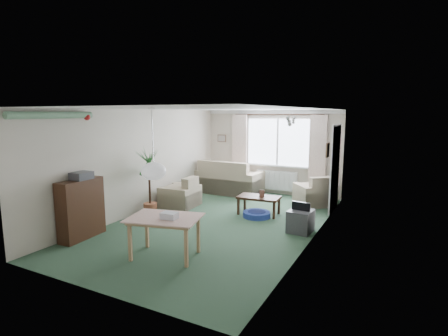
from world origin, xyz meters
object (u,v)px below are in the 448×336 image
at_px(sofa, 229,176).
at_px(coffee_table, 259,205).
at_px(houseplant, 149,182).
at_px(pet_bed, 257,214).
at_px(bookshelf, 81,209).
at_px(tv_cube, 301,221).
at_px(dining_table, 165,237).
at_px(armchair_corner, 314,190).
at_px(armchair_left, 180,191).

distance_m(sofa, coffee_table, 2.37).
relative_size(houseplant, pet_bed, 2.50).
height_order(bookshelf, tv_cube, bookshelf).
xyz_separation_m(bookshelf, tv_cube, (3.54, 2.21, -0.34)).
height_order(sofa, bookshelf, bookshelf).
bearing_deg(pet_bed, sofa, 130.67).
distance_m(coffee_table, bookshelf, 3.80).
bearing_deg(pet_bed, dining_table, -100.18).
relative_size(coffee_table, bookshelf, 0.85).
bearing_deg(armchair_corner, bookshelf, 13.93).
distance_m(armchair_corner, coffee_table, 1.74).
height_order(bookshelf, pet_bed, bookshelf).
bearing_deg(tv_cube, armchair_left, 175.19).
bearing_deg(sofa, houseplant, 80.39).
height_order(armchair_left, houseplant, houseplant).
xyz_separation_m(bookshelf, houseplant, (0.19, 1.74, 0.21)).
distance_m(armchair_left, coffee_table, 2.04).
xyz_separation_m(houseplant, tv_cube, (3.35, 0.47, -0.55)).
relative_size(armchair_left, coffee_table, 0.90).
relative_size(sofa, armchair_left, 2.28).
height_order(coffee_table, bookshelf, bookshelf).
distance_m(coffee_table, houseplant, 2.55).
relative_size(houseplant, dining_table, 1.49).
bearing_deg(tv_cube, houseplant, -167.91).
bearing_deg(dining_table, pet_bed, 79.82).
height_order(coffee_table, houseplant, houseplant).
bearing_deg(coffee_table, pet_bed, -79.34).
bearing_deg(coffee_table, dining_table, -98.61).
relative_size(bookshelf, houseplant, 0.72).
distance_m(sofa, armchair_left, 2.00).
bearing_deg(armchair_corner, pet_bed, 22.75).
xyz_separation_m(coffee_table, dining_table, (-0.45, -2.95, 0.11)).
relative_size(coffee_table, tv_cube, 1.96).
bearing_deg(bookshelf, houseplant, 79.50).
relative_size(armchair_corner, tv_cube, 1.78).
bearing_deg(armchair_corner, tv_cube, 57.08).
bearing_deg(sofa, dining_table, 105.17).
xyz_separation_m(dining_table, tv_cube, (1.63, 2.19, -0.10)).
relative_size(armchair_left, bookshelf, 0.76).
bearing_deg(dining_table, coffee_table, 81.39).
bearing_deg(armchair_corner, sofa, -44.97).
bearing_deg(armchair_corner, coffee_table, 18.01).
bearing_deg(dining_table, bookshelf, -179.61).
xyz_separation_m(armchair_left, coffee_table, (2.02, 0.25, -0.17)).
height_order(armchair_corner, coffee_table, armchair_corner).
height_order(sofa, coffee_table, sofa).
relative_size(bookshelf, pet_bed, 1.81).
relative_size(sofa, tv_cube, 4.02).
relative_size(dining_table, tv_cube, 2.15).
height_order(coffee_table, tv_cube, tv_cube).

